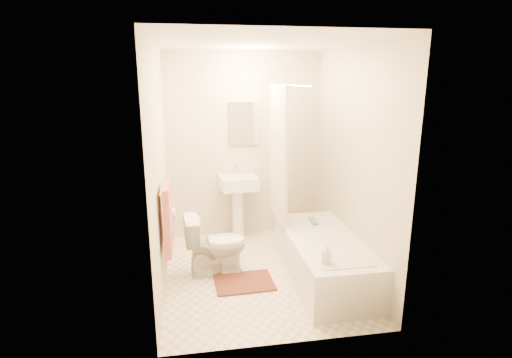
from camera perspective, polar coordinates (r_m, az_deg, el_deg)
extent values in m
plane|color=beige|center=(4.47, 0.54, -13.31)|extent=(2.40, 2.40, 0.00)
plane|color=white|center=(3.98, 0.62, 19.01)|extent=(2.40, 2.40, 0.00)
cube|color=beige|center=(5.22, -1.70, 4.68)|extent=(2.00, 0.02, 2.40)
cube|color=beige|center=(4.01, -13.64, 1.32)|extent=(0.02, 2.40, 2.40)
cube|color=beige|center=(4.34, 13.70, 2.28)|extent=(0.02, 2.40, 2.40)
cube|color=white|center=(5.16, -1.70, 7.92)|extent=(0.40, 0.03, 0.55)
cylinder|color=silver|center=(4.12, 4.58, 13.24)|extent=(0.03, 1.70, 0.03)
cube|color=silver|center=(4.59, 3.19, 3.57)|extent=(0.04, 0.80, 1.55)
cylinder|color=silver|center=(3.79, -13.20, -0.97)|extent=(0.02, 0.60, 0.02)
cube|color=#CC7266|center=(3.88, -12.49, -5.51)|extent=(0.06, 0.45, 0.66)
cylinder|color=white|center=(4.26, -12.19, -4.85)|extent=(0.11, 0.12, 0.12)
imported|color=white|center=(4.37, -5.76, -9.30)|extent=(0.69, 0.42, 0.65)
cube|color=#52251C|center=(4.28, -1.71, -14.53)|extent=(0.62, 0.47, 0.02)
imported|color=white|center=(3.68, 10.09, -10.55)|extent=(0.11, 0.11, 0.18)
cube|color=#409F6A|center=(4.64, 8.21, -6.02)|extent=(0.07, 0.21, 0.04)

